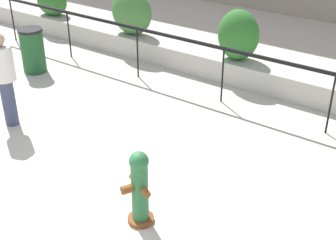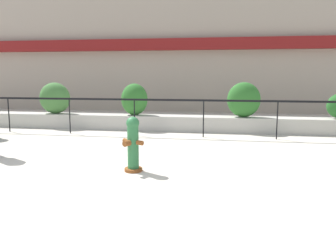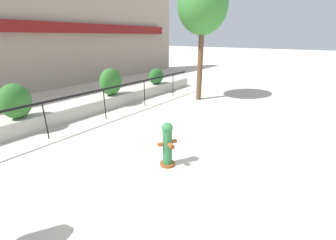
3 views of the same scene
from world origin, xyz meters
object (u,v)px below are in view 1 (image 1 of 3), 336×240
Objects in this scene: hedge_bush_0 at (52,2)px; hedge_bush_1 at (131,12)px; fire_hydrant at (139,188)px; hedge_bush_2 at (238,35)px; trash_bin at (33,50)px; pedestrian at (4,74)px.

hedge_bush_1 is (2.87, 0.00, 0.19)m from hedge_bush_0.
fire_hydrant is (4.16, -4.86, -0.50)m from hedge_bush_1.
hedge_bush_2 reaches higher than trash_bin.
hedge_bush_0 is 8.55m from fire_hydrant.
hedge_bush_1 is 0.65× the size of pedestrian.
pedestrian is (3.44, -4.15, 0.13)m from hedge_bush_0.
hedge_bush_0 reaches higher than fire_hydrant.
hedge_bush_0 is 0.57× the size of pedestrian.
fire_hydrant is at bearing -75.81° from hedge_bush_2.
pedestrian is (-2.36, -4.15, -0.06)m from hedge_bush_2.
hedge_bush_1 is 1.04× the size of hedge_bush_2.
hedge_bush_1 is at bearing 0.00° from hedge_bush_0.
hedge_bush_1 is at bearing 130.54° from fire_hydrant.
hedge_bush_1 reaches higher than fire_hydrant.
hedge_bush_2 is 1.00× the size of fire_hydrant.
hedge_bush_0 is at bearing 180.00° from hedge_bush_2.
trash_bin is (-3.99, -2.24, -0.53)m from hedge_bush_2.
hedge_bush_1 is at bearing 64.73° from trash_bin.
trash_bin is at bearing -115.27° from hedge_bush_1.
hedge_bush_1 is 2.54m from trash_bin.
pedestrian is 1.71× the size of trash_bin.
hedge_bush_0 is 0.97× the size of trash_bin.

